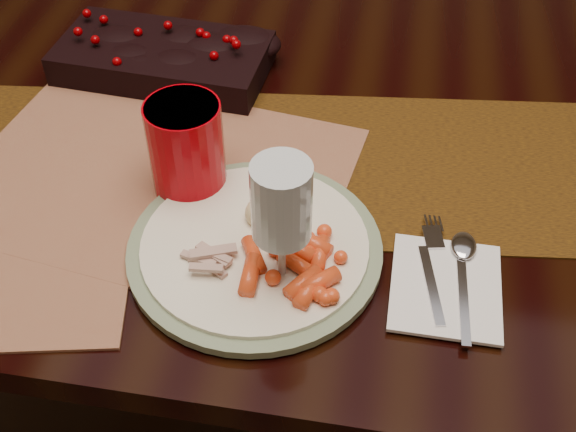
% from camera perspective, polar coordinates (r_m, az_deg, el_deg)
% --- Properties ---
extents(floor, '(5.00, 5.00, 0.00)m').
position_cam_1_polar(floor, '(1.64, 2.13, -13.24)').
color(floor, black).
rests_on(floor, ground).
extents(dining_table, '(1.80, 1.00, 0.75)m').
position_cam_1_polar(dining_table, '(1.33, 2.55, -4.74)').
color(dining_table, black).
rests_on(dining_table, floor).
extents(table_runner, '(1.54, 0.48, 0.00)m').
position_cam_1_polar(table_runner, '(0.98, 5.23, 4.02)').
color(table_runner, '#502807').
rests_on(table_runner, dining_table).
extents(centerpiece, '(0.33, 0.19, 0.06)m').
position_cam_1_polar(centerpiece, '(1.15, -9.86, 12.52)').
color(centerpiece, black).
rests_on(centerpiece, table_runner).
extents(placemat_main, '(0.54, 0.43, 0.00)m').
position_cam_1_polar(placemat_main, '(0.97, -10.45, 3.06)').
color(placemat_main, brown).
rests_on(placemat_main, dining_table).
extents(dinner_plate, '(0.35, 0.35, 0.02)m').
position_cam_1_polar(dinner_plate, '(0.85, -2.64, -2.48)').
color(dinner_plate, white).
rests_on(dinner_plate, placemat_main).
extents(baby_carrots, '(0.13, 0.12, 0.02)m').
position_cam_1_polar(baby_carrots, '(0.81, 0.02, -4.01)').
color(baby_carrots, '#F94E20').
rests_on(baby_carrots, dinner_plate).
extents(mashed_potatoes, '(0.09, 0.08, 0.05)m').
position_cam_1_polar(mashed_potatoes, '(0.85, -0.70, 0.06)').
color(mashed_potatoes, '#C9BE8B').
rests_on(mashed_potatoes, dinner_plate).
extents(turkey_shreds, '(0.08, 0.07, 0.02)m').
position_cam_1_polar(turkey_shreds, '(0.82, -6.51, -3.72)').
color(turkey_shreds, '#AB9992').
rests_on(turkey_shreds, dinner_plate).
extents(napkin, '(0.12, 0.14, 0.00)m').
position_cam_1_polar(napkin, '(0.84, 12.36, -5.50)').
color(napkin, white).
rests_on(napkin, placemat_main).
extents(fork, '(0.05, 0.15, 0.00)m').
position_cam_1_polar(fork, '(0.84, 11.29, -4.35)').
color(fork, silver).
rests_on(fork, napkin).
extents(spoon, '(0.04, 0.15, 0.00)m').
position_cam_1_polar(spoon, '(0.84, 13.70, -5.16)').
color(spoon, '#ABA9C0').
rests_on(spoon, napkin).
extents(red_cup, '(0.12, 0.12, 0.13)m').
position_cam_1_polar(red_cup, '(0.90, -8.02, 5.29)').
color(red_cup, '#AA0009').
rests_on(red_cup, placemat_main).
extents(wine_glass, '(0.08, 0.08, 0.18)m').
position_cam_1_polar(wine_glass, '(0.76, -0.50, -1.18)').
color(wine_glass, silver).
rests_on(wine_glass, dining_table).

